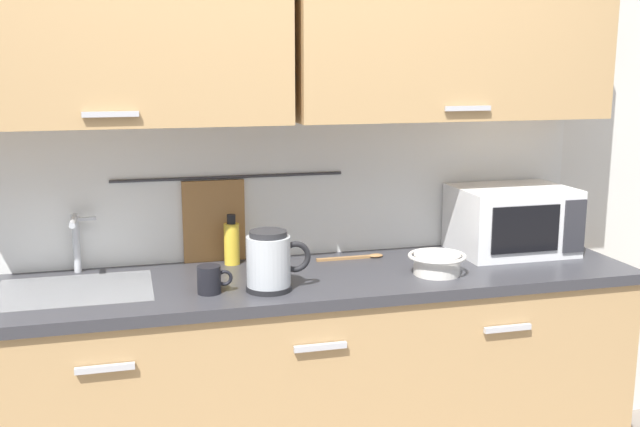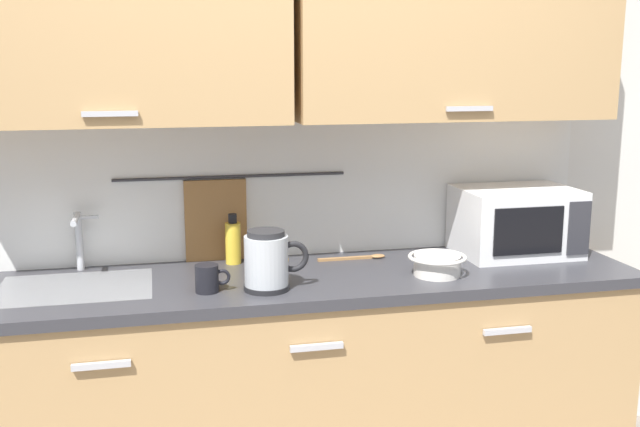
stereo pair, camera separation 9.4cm
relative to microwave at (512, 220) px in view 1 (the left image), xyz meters
The scene contains 10 objects.
counter_unit 1.10m from the microwave, behind, with size 2.53×0.64×0.90m.
back_wall_assembly 1.05m from the microwave, behind, with size 3.70×0.41×2.50m.
sink_faucet 1.71m from the microwave, behind, with size 0.09×0.17×0.22m.
microwave is the anchor object (origin of this frame).
electric_kettle 1.09m from the microwave, 166.12° to the right, with size 0.23×0.16×0.21m.
dish_soap_bottle 1.14m from the microwave, behind, with size 0.06×0.06×0.20m.
mug_near_sink 1.28m from the microwave, 169.07° to the right, with size 0.12×0.08×0.09m.
mixing_bowl 0.49m from the microwave, 151.95° to the right, with size 0.21×0.21×0.08m.
mug_by_kettle 1.03m from the microwave, behind, with size 0.12×0.08×0.09m.
wooden_spoon 0.65m from the microwave, behind, with size 0.28×0.04×0.01m.
Camera 1 is at (-0.59, -2.25, 1.66)m, focal length 41.57 mm.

